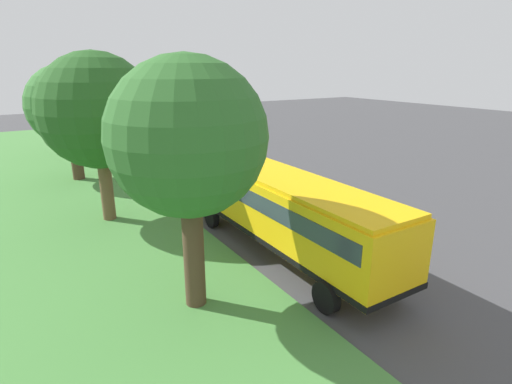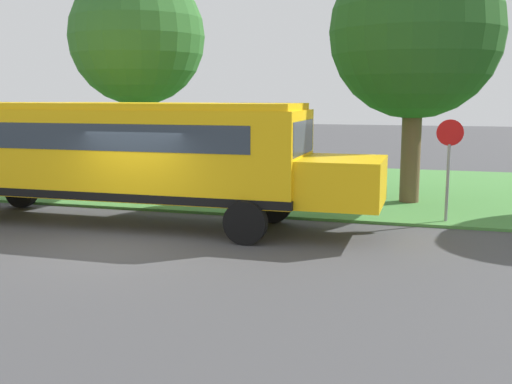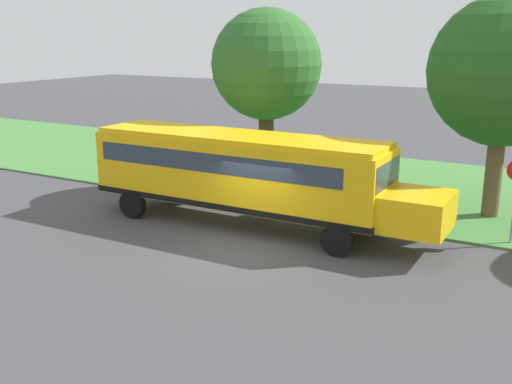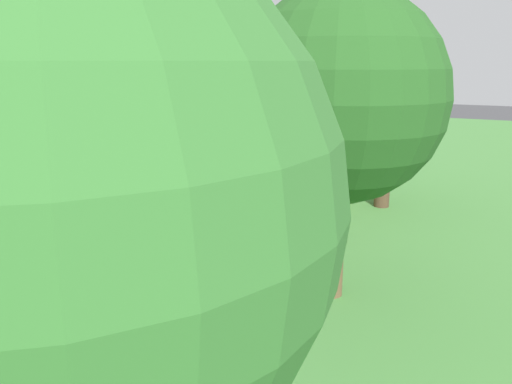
{
  "view_description": "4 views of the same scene",
  "coord_description": "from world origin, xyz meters",
  "px_view_note": "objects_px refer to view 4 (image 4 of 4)",
  "views": [
    {
      "loc": [
        -10.81,
        -12.9,
        7.11
      ],
      "look_at": [
        -1.02,
        2.92,
        1.23
      ],
      "focal_mm": 28.0,
      "sensor_mm": 36.0,
      "label": 1
    },
    {
      "loc": [
        11.63,
        6.68,
        3.33
      ],
      "look_at": [
        -1.83,
        2.77,
        1.08
      ],
      "focal_mm": 42.0,
      "sensor_mm": 36.0,
      "label": 2
    },
    {
      "loc": [
        14.86,
        8.88,
        6.46
      ],
      "look_at": [
        -2.07,
        -0.61,
        1.3
      ],
      "focal_mm": 42.0,
      "sensor_mm": 36.0,
      "label": 3
    },
    {
      "loc": [
        -10.91,
        17.82,
        6.04
      ],
      "look_at": [
        -2.55,
        0.87,
        1.07
      ],
      "focal_mm": 35.0,
      "sensor_mm": 36.0,
      "label": 4
    }
  ],
  "objects_px": {
    "school_bus": "(271,161)",
    "stop_sign": "(220,231)",
    "pickup_truck": "(283,135)",
    "oak_tree_beside_bus": "(392,79)",
    "oak_tree_roadside_mid": "(338,98)",
    "oak_tree_far_end": "(70,198)"
  },
  "relations": [
    {
      "from": "school_bus",
      "to": "stop_sign",
      "type": "height_order",
      "value": "school_bus"
    },
    {
      "from": "pickup_truck",
      "to": "oak_tree_beside_bus",
      "type": "bearing_deg",
      "value": 130.26
    },
    {
      "from": "oak_tree_beside_bus",
      "to": "oak_tree_roadside_mid",
      "type": "xyz_separation_m",
      "value": [
        -0.56,
        9.0,
        -0.15
      ]
    },
    {
      "from": "pickup_truck",
      "to": "oak_tree_far_end",
      "type": "distance_m",
      "value": 30.43
    },
    {
      "from": "oak_tree_beside_bus",
      "to": "stop_sign",
      "type": "height_order",
      "value": "oak_tree_beside_bus"
    },
    {
      "from": "school_bus",
      "to": "pickup_truck",
      "type": "relative_size",
      "value": 2.3
    },
    {
      "from": "school_bus",
      "to": "pickup_truck",
      "type": "height_order",
      "value": "school_bus"
    },
    {
      "from": "oak_tree_far_end",
      "to": "oak_tree_roadside_mid",
      "type": "bearing_deg",
      "value": -90.38
    },
    {
      "from": "stop_sign",
      "to": "pickup_truck",
      "type": "bearing_deg",
      "value": -70.95
    },
    {
      "from": "school_bus",
      "to": "oak_tree_far_end",
      "type": "height_order",
      "value": "oak_tree_far_end"
    },
    {
      "from": "oak_tree_roadside_mid",
      "to": "stop_sign",
      "type": "distance_m",
      "value": 4.52
    },
    {
      "from": "oak_tree_beside_bus",
      "to": "oak_tree_far_end",
      "type": "distance_m",
      "value": 17.28
    },
    {
      "from": "oak_tree_roadside_mid",
      "to": "stop_sign",
      "type": "height_order",
      "value": "oak_tree_roadside_mid"
    },
    {
      "from": "oak_tree_beside_bus",
      "to": "oak_tree_far_end",
      "type": "xyz_separation_m",
      "value": [
        -0.5,
        17.26,
        -0.55
      ]
    },
    {
      "from": "oak_tree_roadside_mid",
      "to": "stop_sign",
      "type": "relative_size",
      "value": 2.85
    },
    {
      "from": "pickup_truck",
      "to": "oak_tree_far_end",
      "type": "relative_size",
      "value": 0.74
    },
    {
      "from": "school_bus",
      "to": "oak_tree_beside_bus",
      "type": "height_order",
      "value": "oak_tree_beside_bus"
    },
    {
      "from": "oak_tree_roadside_mid",
      "to": "stop_sign",
      "type": "xyz_separation_m",
      "value": [
        2.77,
        0.91,
        -3.45
      ]
    },
    {
      "from": "pickup_truck",
      "to": "oak_tree_beside_bus",
      "type": "distance_m",
      "value": 15.32
    },
    {
      "from": "oak_tree_far_end",
      "to": "stop_sign",
      "type": "height_order",
      "value": "oak_tree_far_end"
    },
    {
      "from": "oak_tree_roadside_mid",
      "to": "oak_tree_beside_bus",
      "type": "bearing_deg",
      "value": -86.45
    },
    {
      "from": "pickup_truck",
      "to": "oak_tree_beside_bus",
      "type": "relative_size",
      "value": 0.72
    }
  ]
}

